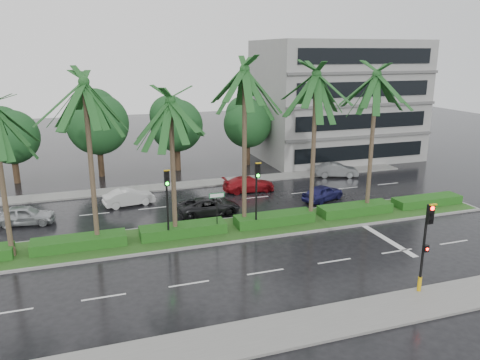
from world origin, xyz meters
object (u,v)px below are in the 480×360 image
object	(u,v)px
street_sign	(217,203)
car_red	(249,184)
signal_median_left	(167,195)
car_darkgrey	(209,206)
signal_near	(425,244)
car_white	(129,197)
car_silver	(25,215)
car_blue	(323,193)
car_grey	(336,170)

from	to	relation	value
street_sign	car_red	xyz separation A→B (m)	(5.00, 8.26, -1.52)
signal_median_left	car_darkgrey	xyz separation A→B (m)	(3.50, 4.09, -2.39)
signal_near	car_white	xyz separation A→B (m)	(-11.50, 17.60, -1.90)
car_darkgrey	street_sign	bearing A→B (deg)	169.91
car_silver	car_white	xyz separation A→B (m)	(6.82, 1.84, -0.03)
car_white	signal_near	bearing A→B (deg)	-155.67
car_red	car_blue	distance (m)	6.05
car_red	car_grey	size ratio (longest dim) A/B	1.10
car_silver	car_white	distance (m)	7.06
car_blue	street_sign	bearing A→B (deg)	91.26
car_white	car_darkgrey	world-z (taller)	same
car_white	car_red	bearing A→B (deg)	-95.64
car_silver	car_white	size ratio (longest dim) A/B	1.01
car_white	car_darkgrey	xyz separation A→B (m)	(5.00, -3.82, 0.00)
car_white	car_blue	xyz separation A→B (m)	(14.00, -3.52, 0.00)
street_sign	car_white	bearing A→B (deg)	120.21
signal_near	car_blue	distance (m)	14.43
car_silver	car_darkgrey	xyz separation A→B (m)	(11.82, -1.98, -0.03)
car_red	car_blue	xyz separation A→B (m)	(4.50, -4.04, 0.00)
signal_median_left	car_white	world-z (taller)	signal_median_left
signal_near	car_darkgrey	distance (m)	15.35
car_grey	street_sign	bearing A→B (deg)	143.94
signal_median_left	car_grey	bearing A→B (deg)	30.97
signal_near	car_red	size ratio (longest dim) A/B	1.04
street_sign	car_silver	distance (m)	12.85
car_red	signal_median_left	bearing A→B (deg)	139.25
signal_median_left	car_grey	distance (m)	19.97
signal_near	car_darkgrey	xyz separation A→B (m)	(-6.50, 13.78, -1.90)
signal_median_left	street_sign	world-z (taller)	signal_median_left
car_red	car_blue	size ratio (longest dim) A/B	1.17
signal_median_left	car_white	xyz separation A→B (m)	(-1.50, 7.91, -2.39)
car_darkgrey	car_grey	size ratio (longest dim) A/B	1.15
car_silver	car_red	distance (m)	16.49
car_red	car_grey	world-z (taller)	car_grey
street_sign	car_white	xyz separation A→B (m)	(-4.50, 7.73, -1.52)
car_silver	car_darkgrey	world-z (taller)	car_silver
car_silver	car_blue	world-z (taller)	car_silver
car_white	car_grey	size ratio (longest dim) A/B	0.97
car_grey	car_silver	bearing A→B (deg)	117.62
street_sign	car_red	world-z (taller)	street_sign
car_silver	car_grey	world-z (taller)	car_silver
car_grey	car_darkgrey	bearing A→B (deg)	132.72
car_white	car_grey	bearing A→B (deg)	-91.77
signal_median_left	car_silver	size ratio (longest dim) A/B	1.17
signal_near	signal_median_left	distance (m)	13.93
signal_median_left	street_sign	bearing A→B (deg)	3.47
car_darkgrey	car_white	bearing A→B (deg)	49.80
signal_near	car_white	distance (m)	21.11
car_blue	car_grey	size ratio (longest dim) A/B	0.94
car_silver	car_red	size ratio (longest dim) A/B	0.89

